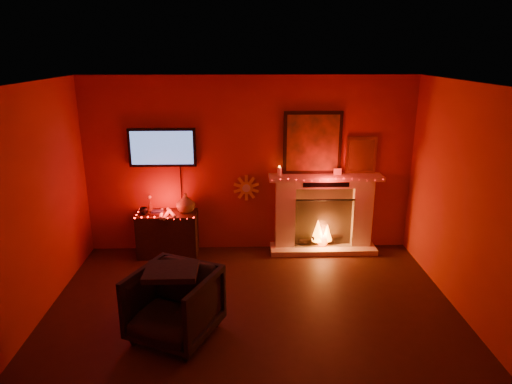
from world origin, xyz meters
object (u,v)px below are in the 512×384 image
at_px(fireplace, 323,206).
at_px(sunburst_clock, 246,188).
at_px(tv, 162,148).
at_px(console_table, 169,231).
at_px(armchair, 174,304).

height_order(fireplace, sunburst_clock, fireplace).
relative_size(tv, console_table, 1.27).
relative_size(tv, sunburst_clock, 3.10).
bearing_deg(fireplace, tv, 178.50).
relative_size(tv, armchair, 1.44).
distance_m(tv, sunburst_clock, 1.41).
height_order(sunburst_clock, console_table, sunburst_clock).
xyz_separation_m(tv, console_table, (0.06, -0.19, -1.26)).
bearing_deg(console_table, armchair, -79.95).
distance_m(fireplace, console_table, 2.41).
height_order(sunburst_clock, armchair, sunburst_clock).
height_order(fireplace, tv, fireplace).
bearing_deg(console_table, fireplace, 3.07).
bearing_deg(armchair, tv, 125.54).
xyz_separation_m(tv, armchair, (0.43, -2.32, -1.25)).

